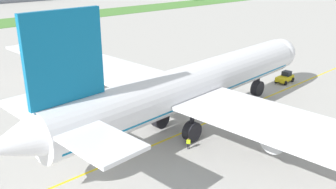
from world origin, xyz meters
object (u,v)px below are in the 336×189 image
object	(u,v)px
airliner_foreground	(190,86)
service_truck_baggage_loader	(50,49)
ground_crew_wingwalker_port	(188,142)
pushback_tug	(285,77)

from	to	relation	value
airliner_foreground	service_truck_baggage_loader	world-z (taller)	airliner_foreground
airliner_foreground	ground_crew_wingwalker_port	world-z (taller)	airliner_foreground
pushback_tug	service_truck_baggage_loader	distance (m)	59.50
ground_crew_wingwalker_port	airliner_foreground	bearing A→B (deg)	43.78
pushback_tug	ground_crew_wingwalker_port	size ratio (longest dim) A/B	3.90
airliner_foreground	pushback_tug	xyz separation A→B (m)	(29.60, 1.79, -5.40)
pushback_tug	service_truck_baggage_loader	size ratio (longest dim) A/B	1.00
ground_crew_wingwalker_port	service_truck_baggage_loader	world-z (taller)	service_truck_baggage_loader
ground_crew_wingwalker_port	pushback_tug	bearing A→B (deg)	10.55
pushback_tug	ground_crew_wingwalker_port	distance (m)	35.01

